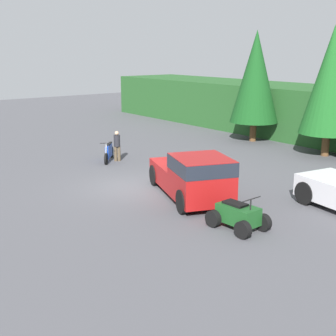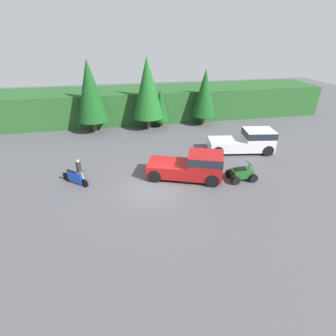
# 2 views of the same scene
# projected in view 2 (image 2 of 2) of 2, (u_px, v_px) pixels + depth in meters

# --- Properties ---
(ground_plane) EXTENTS (80.00, 80.00, 0.00)m
(ground_plane) POSITION_uv_depth(u_px,v_px,m) (153.00, 189.00, 17.05)
(ground_plane) COLOR #4C4C51
(hillside_backdrop) EXTENTS (44.00, 6.00, 3.36)m
(hillside_backdrop) POSITION_uv_depth(u_px,v_px,m) (132.00, 104.00, 30.20)
(hillside_backdrop) COLOR #235123
(hillside_backdrop) RESTS_ON ground_plane
(tree_left) EXTENTS (3.08, 3.08, 6.99)m
(tree_left) POSITION_uv_depth(u_px,v_px,m) (90.00, 91.00, 24.79)
(tree_left) COLOR brown
(tree_left) RESTS_ON ground_plane
(tree_mid_left) EXTENTS (3.12, 3.12, 7.09)m
(tree_mid_left) POSITION_uv_depth(u_px,v_px,m) (148.00, 88.00, 25.67)
(tree_mid_left) COLOR brown
(tree_mid_left) RESTS_ON ground_plane
(tree_mid_right) EXTENTS (1.77, 1.77, 4.02)m
(tree_mid_right) POSITION_uv_depth(u_px,v_px,m) (161.00, 105.00, 27.10)
(tree_mid_right) COLOR brown
(tree_mid_right) RESTS_ON ground_plane
(tree_right) EXTENTS (2.55, 2.55, 5.80)m
(tree_right) POSITION_uv_depth(u_px,v_px,m) (205.00, 93.00, 27.27)
(tree_right) COLOR brown
(tree_right) RESTS_ON ground_plane
(pickup_truck_red) EXTENTS (5.41, 3.64, 1.91)m
(pickup_truck_red) POSITION_uv_depth(u_px,v_px,m) (193.00, 165.00, 17.81)
(pickup_truck_red) COLOR maroon
(pickup_truck_red) RESTS_ON ground_plane
(pickup_truck_second) EXTENTS (5.55, 2.85, 1.91)m
(pickup_truck_second) POSITION_uv_depth(u_px,v_px,m) (247.00, 140.00, 21.89)
(pickup_truck_second) COLOR silver
(pickup_truck_second) RESTS_ON ground_plane
(dirt_bike) EXTENTS (1.80, 1.56, 1.13)m
(dirt_bike) POSITION_uv_depth(u_px,v_px,m) (75.00, 178.00, 17.38)
(dirt_bike) COLOR black
(dirt_bike) RESTS_ON ground_plane
(quad_atv) EXTENTS (1.93, 1.30, 1.17)m
(quad_atv) POSITION_uv_depth(u_px,v_px,m) (241.00, 174.00, 17.90)
(quad_atv) COLOR black
(quad_atv) RESTS_ON ground_plane
(rider_person) EXTENTS (0.45, 0.45, 1.62)m
(rider_person) POSITION_uv_depth(u_px,v_px,m) (79.00, 170.00, 17.54)
(rider_person) COLOR brown
(rider_person) RESTS_ON ground_plane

